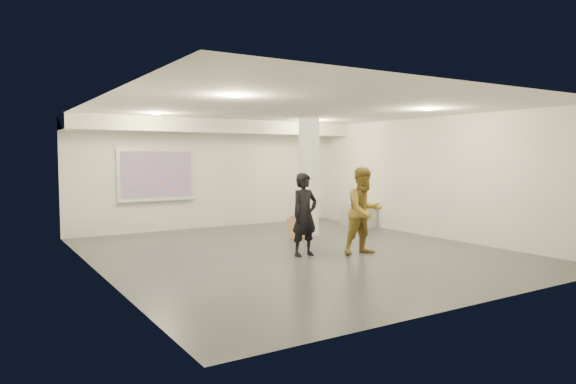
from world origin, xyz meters
TOP-DOWN VIEW (x-y plane):
  - floor at (0.00, 0.00)m, footprint 8.00×9.00m
  - ceiling at (0.00, 0.00)m, footprint 8.00×9.00m
  - wall_back at (0.00, 4.50)m, footprint 8.00×0.01m
  - wall_front at (0.00, -4.50)m, footprint 8.00×0.01m
  - wall_left at (-4.00, 0.00)m, footprint 0.01×9.00m
  - wall_right at (4.00, 0.00)m, footprint 0.01×9.00m
  - soffit_band at (0.00, 3.95)m, footprint 8.00×1.10m
  - downlight_nw at (-2.20, 2.50)m, footprint 0.22×0.22m
  - downlight_ne at (2.20, 2.50)m, footprint 0.22×0.22m
  - downlight_sw at (-2.20, -1.50)m, footprint 0.22×0.22m
  - downlight_se at (2.20, -1.50)m, footprint 0.22×0.22m
  - column at (1.50, 1.80)m, footprint 0.52×0.52m
  - projection_screen at (-1.60, 4.45)m, footprint 2.10×0.13m
  - credenza at (3.72, 2.52)m, footprint 0.50×1.13m
  - papers_stack at (3.69, 2.45)m, footprint 0.35×0.39m
  - postit_pad at (3.77, 2.69)m, footprint 0.30×0.35m
  - cardboard_back at (1.20, 1.76)m, footprint 0.51×0.23m
  - cardboard_front at (0.96, 1.54)m, footprint 0.47×0.20m
  - woman at (-0.11, -0.41)m, footprint 0.65×0.46m
  - man at (1.03, -0.92)m, footprint 0.90×0.72m

SIDE VIEW (x-z plane):
  - floor at x=0.00m, z-range -0.01..0.01m
  - cardboard_front at x=0.96m, z-range 0.00..0.51m
  - cardboard_back at x=1.20m, z-range 0.00..0.53m
  - credenza at x=3.72m, z-range 0.00..0.65m
  - papers_stack at x=3.69m, z-range 0.65..0.67m
  - postit_pad at x=3.77m, z-range 0.65..0.68m
  - woman at x=-0.11m, z-range 0.00..1.68m
  - man at x=1.03m, z-range 0.00..1.80m
  - wall_back at x=0.00m, z-range 0.00..3.00m
  - wall_front at x=0.00m, z-range 0.00..3.00m
  - wall_left at x=-4.00m, z-range 0.00..3.00m
  - wall_right at x=4.00m, z-range 0.00..3.00m
  - column at x=1.50m, z-range 0.00..3.00m
  - projection_screen at x=-1.60m, z-range 0.82..2.24m
  - soffit_band at x=0.00m, z-range 2.64..3.00m
  - downlight_nw at x=-2.20m, z-range 2.97..2.99m
  - downlight_ne at x=2.20m, z-range 2.97..2.99m
  - downlight_sw at x=-2.20m, z-range 2.97..2.99m
  - downlight_se at x=2.20m, z-range 2.97..2.99m
  - ceiling at x=0.00m, z-range 3.00..3.00m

